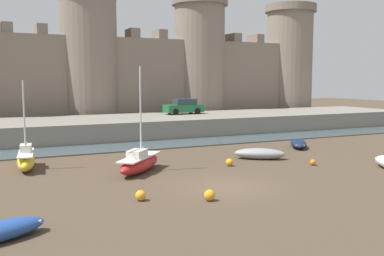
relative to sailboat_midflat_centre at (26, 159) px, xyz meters
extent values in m
plane|color=#4C3D2D|center=(8.91, -9.04, -0.62)|extent=(160.00, 160.00, 0.00)
cube|color=#47565B|center=(8.91, 5.83, -0.57)|extent=(80.00, 4.50, 0.10)
cube|color=gray|center=(8.91, 13.08, 0.25)|extent=(67.25, 10.00, 1.75)
cube|color=gray|center=(8.91, 22.26, 4.45)|extent=(55.25, 2.80, 10.13)
cylinder|color=gray|center=(8.91, 22.26, 6.61)|extent=(6.20, 6.20, 14.47)
cylinder|color=gray|center=(22.72, 22.26, 6.61)|extent=(6.20, 6.20, 14.47)
cylinder|color=#796B5D|center=(22.72, 22.26, 14.34)|extent=(6.95, 6.95, 1.00)
cylinder|color=gray|center=(36.53, 22.26, 6.61)|extent=(6.20, 6.20, 14.47)
cylinder|color=#796B5D|center=(36.53, 22.26, 14.34)|extent=(6.95, 6.95, 1.00)
cube|color=gray|center=(0.44, 22.26, 10.06)|extent=(1.10, 2.52, 1.10)
cube|color=gray|center=(3.83, 22.26, 10.06)|extent=(1.10, 2.52, 1.10)
cube|color=gray|center=(13.99, 22.26, 10.06)|extent=(1.10, 2.52, 1.10)
cube|color=gray|center=(17.38, 22.26, 10.06)|extent=(1.10, 2.52, 1.10)
cube|color=gray|center=(27.55, 22.26, 10.06)|extent=(1.10, 2.52, 1.10)
cube|color=gray|center=(30.94, 22.26, 10.06)|extent=(1.10, 2.52, 1.10)
cube|color=beige|center=(20.52, -8.33, -0.14)|extent=(0.72, 0.49, 0.08)
ellipsoid|color=yellow|center=(0.00, -0.02, -0.10)|extent=(1.54, 4.41, 1.05)
cube|color=silver|center=(0.00, -0.02, 0.39)|extent=(1.33, 3.88, 0.08)
cube|color=silver|center=(0.04, 0.30, 0.65)|extent=(0.81, 1.28, 0.44)
cylinder|color=silver|center=(-0.03, -0.24, 2.61)|extent=(0.10, 0.10, 4.37)
cylinder|color=silver|center=(0.05, 0.41, 0.88)|extent=(0.32, 1.94, 0.08)
ellipsoid|color=gray|center=(14.84, -3.11, -0.25)|extent=(3.58, 2.99, 0.75)
ellipsoid|color=silver|center=(14.84, -3.11, -0.19)|extent=(2.91, 2.41, 0.41)
cube|color=beige|center=(14.62, -2.96, -0.15)|extent=(0.76, 0.99, 0.06)
cube|color=beige|center=(15.96, -3.87, -0.17)|extent=(0.62, 0.73, 0.08)
ellipsoid|color=#234793|center=(-1.93, -12.46, -0.29)|extent=(3.38, 2.29, 0.67)
ellipsoid|color=blue|center=(-1.93, -12.46, -0.23)|extent=(2.75, 1.84, 0.37)
cube|color=beige|center=(-0.79, -11.96, -0.21)|extent=(0.50, 0.67, 0.08)
ellipsoid|color=#141E3D|center=(20.54, -0.11, -0.29)|extent=(3.05, 3.72, 0.66)
ellipsoid|color=navy|center=(20.54, -0.11, -0.23)|extent=(2.46, 3.02, 0.36)
cube|color=beige|center=(20.70, 0.12, -0.19)|extent=(0.97, 0.75, 0.06)
cube|color=beige|center=(19.75, -1.29, -0.21)|extent=(0.71, 0.61, 0.08)
ellipsoid|color=red|center=(5.99, -3.71, -0.15)|extent=(4.10, 4.36, 0.94)
cube|color=silver|center=(5.99, -3.71, 0.28)|extent=(3.58, 3.81, 0.08)
cube|color=silver|center=(5.76, -3.97, 0.54)|extent=(1.50, 1.54, 0.44)
cylinder|color=silver|center=(6.15, -3.54, 2.97)|extent=(0.10, 0.10, 5.29)
cylinder|color=silver|center=(5.68, -4.06, 0.77)|extent=(1.48, 1.63, 0.08)
sphere|color=orange|center=(6.84, -11.04, -0.37)|extent=(0.51, 0.51, 0.51)
sphere|color=orange|center=(4.02, -9.70, -0.38)|extent=(0.49, 0.49, 0.49)
sphere|color=orange|center=(11.73, -4.36, -0.38)|extent=(0.47, 0.47, 0.47)
sphere|color=orange|center=(16.66, -6.43, -0.43)|extent=(0.38, 0.38, 0.38)
cube|color=#1E6638|center=(17.15, 14.88, 1.72)|extent=(4.12, 1.74, 0.80)
cube|color=#2D3842|center=(17.30, 14.88, 2.42)|extent=(2.27, 1.52, 0.64)
cylinder|color=black|center=(15.89, 14.01, 1.44)|extent=(0.64, 0.19, 0.64)
cylinder|color=black|center=(15.88, 15.71, 1.44)|extent=(0.64, 0.19, 0.64)
cylinder|color=black|center=(18.43, 14.04, 1.44)|extent=(0.64, 0.19, 0.64)
cylinder|color=black|center=(18.42, 15.74, 1.44)|extent=(0.64, 0.19, 0.64)
camera|label=1|loc=(-2.32, -28.63, 4.89)|focal=42.00mm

